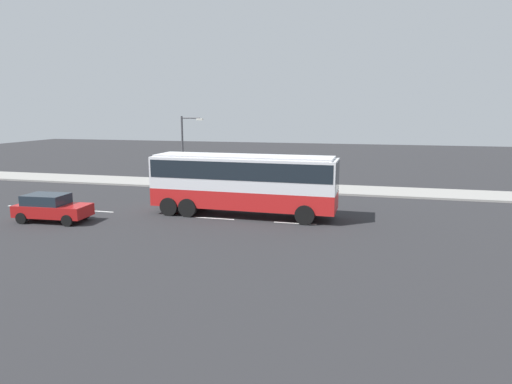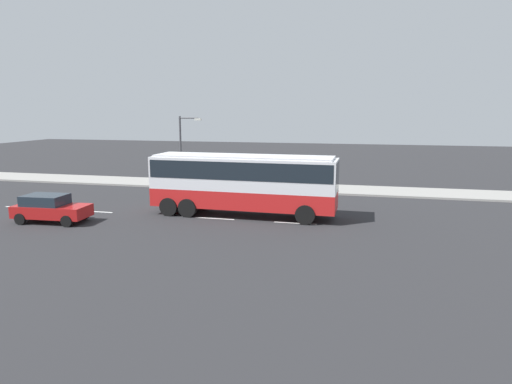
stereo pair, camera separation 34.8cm
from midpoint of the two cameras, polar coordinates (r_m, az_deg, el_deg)
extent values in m
plane|color=#28282B|center=(27.56, -2.85, -2.51)|extent=(120.00, 120.00, 0.00)
cube|color=gray|center=(36.06, 1.27, 0.70)|extent=(80.00, 4.00, 0.15)
cube|color=white|center=(32.52, -27.52, -1.69)|extent=(2.40, 0.16, 0.01)
cube|color=white|center=(29.28, -19.62, -2.33)|extent=(2.40, 0.16, 0.01)
cube|color=white|center=(25.84, -5.02, -3.40)|extent=(2.40, 0.16, 0.01)
cube|color=white|center=(24.75, 5.45, -4.03)|extent=(2.40, 0.16, 0.01)
cube|color=red|center=(26.22, -1.27, -0.75)|extent=(11.01, 2.72, 1.07)
cube|color=silver|center=(25.98, -1.28, 2.43)|extent=(11.01, 2.72, 1.87)
cube|color=black|center=(25.94, -1.28, 3.03)|extent=(10.79, 2.75, 1.03)
cube|color=black|center=(24.98, 10.75, 2.15)|extent=(0.17, 2.27, 1.50)
cube|color=silver|center=(25.86, -1.29, 4.62)|extent=(10.57, 2.56, 0.12)
cylinder|color=black|center=(26.67, 7.49, -1.81)|extent=(1.11, 0.33, 1.10)
cylinder|color=black|center=(24.38, 6.71, -2.96)|extent=(1.11, 0.33, 1.10)
cylinder|color=black|center=(28.42, -6.54, -1.03)|extent=(1.11, 0.33, 1.10)
cylinder|color=black|center=(26.29, -8.45, -2.02)|extent=(1.11, 0.33, 1.10)
cylinder|color=black|center=(28.88, -8.75, -0.90)|extent=(1.11, 0.33, 1.10)
cylinder|color=black|center=(26.79, -10.80, -1.86)|extent=(1.11, 0.33, 1.10)
cube|color=#B21919|center=(27.32, -24.39, -2.16)|extent=(4.19, 1.94, 0.66)
cube|color=#1E2833|center=(27.42, -25.13, -0.86)|extent=(2.34, 1.70, 0.57)
cylinder|color=black|center=(27.29, -20.95, -2.64)|extent=(0.65, 0.23, 0.64)
cylinder|color=black|center=(25.95, -22.84, -3.42)|extent=(0.65, 0.23, 0.64)
cylinder|color=black|center=(28.85, -25.69, -2.31)|extent=(0.65, 0.23, 0.64)
cylinder|color=black|center=(27.59, -27.70, -3.02)|extent=(0.65, 0.23, 0.64)
cylinder|color=black|center=(36.83, -5.02, 1.66)|extent=(0.14, 0.14, 0.85)
cylinder|color=black|center=(36.90, -5.24, 1.68)|extent=(0.14, 0.14, 0.85)
cylinder|color=gold|center=(36.76, -5.15, 2.82)|extent=(0.32, 0.32, 0.64)
sphere|color=#9E7051|center=(36.71, -5.16, 3.50)|extent=(0.23, 0.23, 0.23)
cylinder|color=#38334C|center=(37.37, -4.89, 1.75)|extent=(0.14, 0.14, 0.80)
cylinder|color=#38334C|center=(37.22, -4.78, 1.72)|extent=(0.14, 0.14, 0.80)
cylinder|color=#2672B2|center=(37.20, -4.85, 2.80)|extent=(0.32, 0.32, 0.60)
sphere|color=brown|center=(37.14, -4.86, 3.42)|extent=(0.22, 0.22, 0.22)
cylinder|color=#47474C|center=(36.19, -9.18, 5.21)|extent=(0.16, 0.16, 5.61)
cylinder|color=#47474C|center=(35.76, -8.15, 9.44)|extent=(1.54, 0.10, 0.10)
cube|color=silver|center=(35.48, -6.98, 9.30)|extent=(0.50, 0.24, 0.16)
camera|label=1|loc=(0.17, 90.39, -0.07)|focal=30.98mm
camera|label=2|loc=(0.17, -89.61, 0.07)|focal=30.98mm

